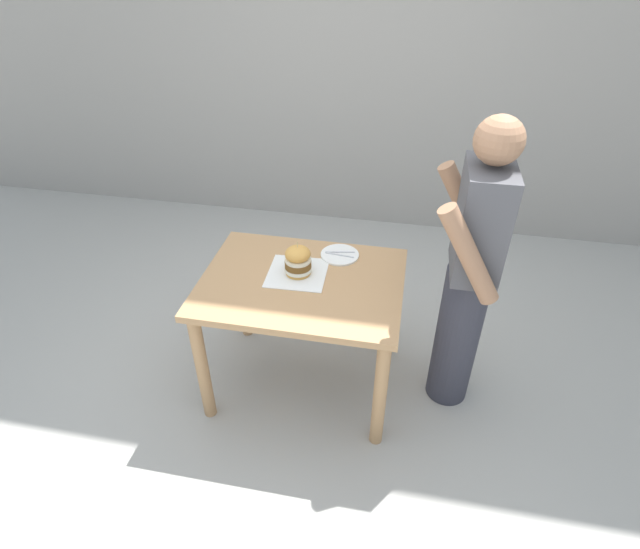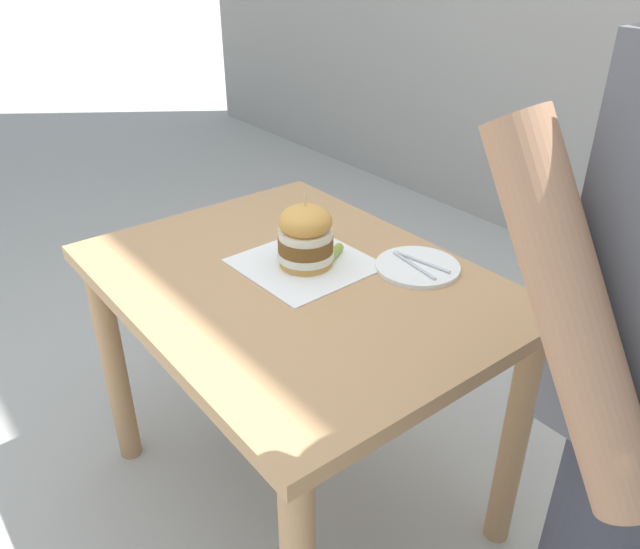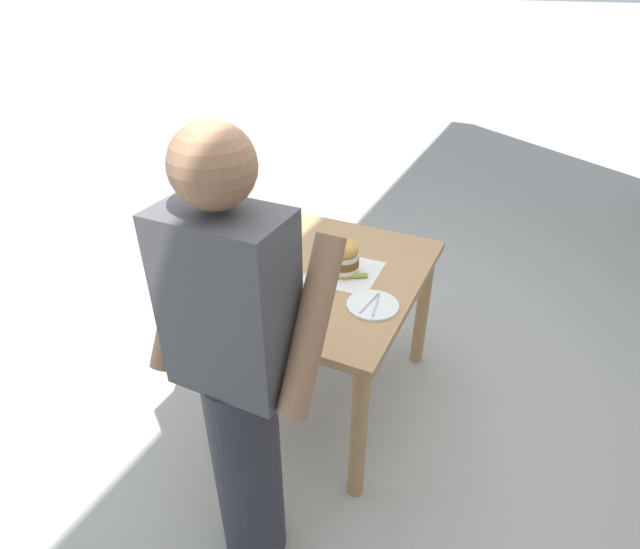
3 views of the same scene
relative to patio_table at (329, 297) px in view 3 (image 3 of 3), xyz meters
The scene contains 7 objects.
ground_plane 0.64m from the patio_table, ahead, with size 80.00×80.00×0.00m, color #ADAAA3.
patio_table is the anchor object (origin of this frame).
serving_paper 0.15m from the patio_table, 146.10° to the right, with size 0.32×0.32×0.00m, color white.
sandwich 0.23m from the patio_table, 150.58° to the right, with size 0.15×0.15×0.20m.
pickle_spear 0.20m from the patio_table, behind, with size 0.02×0.02×0.08m, color #8EA83D.
side_plate_with_forks 0.35m from the patio_table, 149.34° to the left, with size 0.22×0.22×0.02m.
diner_across_table 0.90m from the patio_table, 95.18° to the left, with size 0.55×0.35×1.69m.
Camera 3 is at (-0.81, 1.80, 1.99)m, focal length 28.00 mm.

